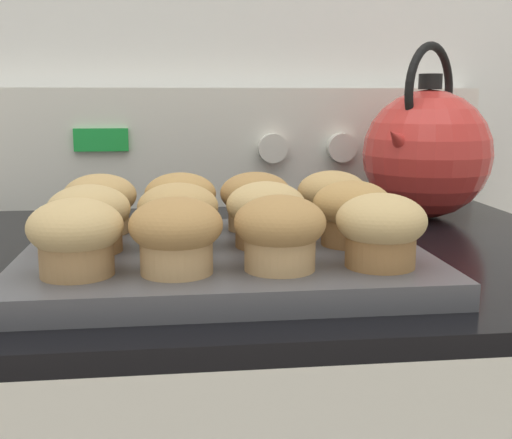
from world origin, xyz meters
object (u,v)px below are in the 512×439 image
object	(u,v)px
muffin_r2_c0	(100,202)
muffin_r2_c2	(255,200)
muffin_r1_c2	(266,213)
muffin_r1_c0	(89,217)
muffin_r0_c1	(176,234)
muffin_r1_c3	(352,211)
muffin_r0_c0	(76,235)
muffin_r2_c3	(332,198)
muffin_r1_c1	(178,214)
tea_kettle	(426,152)
muffin_r0_c2	(280,231)
muffin_r0_c3	(381,229)
muffin_pan	(224,259)
muffin_r2_c1	(180,200)

from	to	relation	value
muffin_r2_c0	muffin_r2_c2	size ratio (longest dim) A/B	1.00
muffin_r1_c2	muffin_r1_c0	bearing A→B (deg)	-179.36
muffin_r0_c1	muffin_r1_c0	size ratio (longest dim) A/B	1.00
muffin_r1_c0	muffin_r2_c0	size ratio (longest dim) A/B	1.00
muffin_r0_c1	muffin_r2_c0	distance (m)	0.18
muffin_r0_c1	muffin_r1_c2	world-z (taller)	same
muffin_r1_c3	muffin_r0_c1	bearing A→B (deg)	-153.59
muffin_r0_c0	muffin_r2_c3	size ratio (longest dim) A/B	1.00
muffin_r0_c0	muffin_r1_c1	bearing A→B (deg)	45.87
muffin_r2_c2	tea_kettle	size ratio (longest dim) A/B	0.32
muffin_r0_c2	muffin_r1_c1	size ratio (longest dim) A/B	1.00
muffin_r0_c3	muffin_r1_c1	xyz separation A→B (m)	(-0.17, 0.09, 0.00)
muffin_pan	muffin_r2_c1	distance (m)	0.10
muffin_r0_c0	muffin_r2_c0	bearing A→B (deg)	90.03
muffin_r0_c1	muffin_r1_c2	xyz separation A→B (m)	(0.08, 0.09, 0.00)
muffin_r1_c1	muffin_r1_c3	bearing A→B (deg)	-1.11
muffin_r2_c0	muffin_r2_c1	xyz separation A→B (m)	(0.08, 0.00, 0.00)
muffin_r0_c2	muffin_r1_c1	bearing A→B (deg)	133.95
muffin_r1_c1	muffin_r0_c0	bearing A→B (deg)	-134.13
muffin_r1_c2	muffin_r2_c3	world-z (taller)	same
muffin_r0_c2	muffin_r0_c3	xyz separation A→B (m)	(0.08, -0.00, 0.00)
muffin_pan	muffin_r1_c0	xyz separation A→B (m)	(-0.12, 0.00, 0.04)
muffin_r1_c0	muffin_r1_c2	world-z (taller)	same
muffin_r1_c1	muffin_r2_c3	distance (m)	0.18
muffin_r0_c1	muffin_r0_c3	bearing A→B (deg)	0.13
muffin_r0_c2	tea_kettle	distance (m)	0.41
muffin_r0_c2	tea_kettle	size ratio (longest dim) A/B	0.32
muffin_r2_c3	muffin_r1_c1	bearing A→B (deg)	-153.90
muffin_r2_c0	muffin_r2_c1	bearing A→B (deg)	0.52
muffin_r0_c0	muffin_r1_c0	xyz separation A→B (m)	(-0.00, 0.08, 0.00)
muffin_r0_c3	muffin_r2_c1	size ratio (longest dim) A/B	1.00
muffin_r2_c0	muffin_r2_c1	size ratio (longest dim) A/B	1.00
muffin_r1_c1	muffin_r0_c2	bearing A→B (deg)	-46.05
muffin_r1_c2	muffin_r0_c1	bearing A→B (deg)	-134.50
muffin_r2_c0	muffin_r2_c3	world-z (taller)	same
muffin_r0_c2	tea_kettle	world-z (taller)	tea_kettle
muffin_r0_c1	muffin_r1_c2	bearing A→B (deg)	45.50
muffin_r2_c2	muffin_r1_c3	bearing A→B (deg)	-44.68
muffin_r1_c3	tea_kettle	bearing A→B (deg)	55.40
muffin_r0_c2	muffin_r1_c2	xyz separation A→B (m)	(0.00, 0.08, 0.00)
muffin_r2_c3	muffin_r2_c1	bearing A→B (deg)	179.56
muffin_r2_c2	muffin_r1_c2	bearing A→B (deg)	-89.60
muffin_r0_c0	muffin_r0_c2	xyz separation A→B (m)	(0.16, -0.00, 0.00)
muffin_r0_c1	muffin_r2_c3	world-z (taller)	same
muffin_pan	muffin_r1_c3	bearing A→B (deg)	-0.37
muffin_r0_c3	muffin_r2_c3	size ratio (longest dim) A/B	1.00
muffin_r0_c0	muffin_r1_c3	world-z (taller)	same
muffin_r0_c2	muffin_r2_c2	size ratio (longest dim) A/B	1.00
muffin_r1_c1	tea_kettle	size ratio (longest dim) A/B	0.32
muffin_pan	muffin_r2_c1	xyz separation A→B (m)	(-0.04, 0.08, 0.04)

